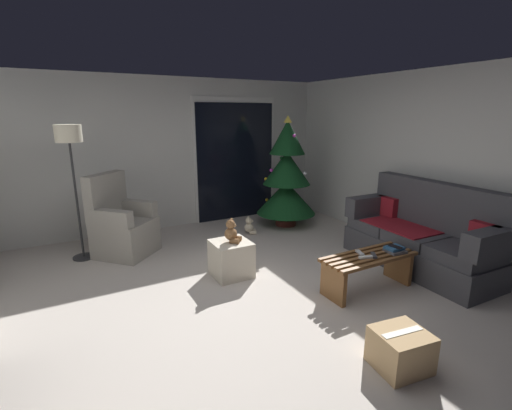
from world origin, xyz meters
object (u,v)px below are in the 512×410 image
at_px(remote_silver, 360,253).
at_px(book_stack, 395,250).
at_px(remote_white, 366,257).
at_px(christmas_tree, 287,178).
at_px(remote_graphite, 374,255).
at_px(ottoman, 231,259).
at_px(coffee_table, 368,267).
at_px(teddy_bear_chestnut, 232,232).
at_px(floor_lamp, 70,147).
at_px(couch, 422,237).
at_px(cardboard_box_taped_mid_floor, 400,350).
at_px(cell_phone, 395,247).
at_px(armchair, 122,226).
at_px(teddy_bear_cream_by_tree, 250,226).

xyz_separation_m(remote_silver, book_stack, (0.38, -0.14, 0.02)).
xyz_separation_m(remote_white, christmas_tree, (0.62, 2.50, 0.42)).
height_order(remote_graphite, ottoman, remote_graphite).
xyz_separation_m(book_stack, christmas_tree, (0.21, 2.53, 0.40)).
height_order(remote_silver, christmas_tree, christmas_tree).
relative_size(remote_graphite, ottoman, 0.35).
xyz_separation_m(coffee_table, teddy_bear_chestnut, (-1.17, 1.05, 0.28)).
height_order(remote_white, ottoman, remote_white).
relative_size(christmas_tree, ottoman, 4.29).
height_order(book_stack, floor_lamp, floor_lamp).
height_order(floor_lamp, teddy_bear_chestnut, floor_lamp).
height_order(couch, ottoman, couch).
height_order(coffee_table, cardboard_box_taped_mid_floor, coffee_table).
bearing_deg(cell_phone, christmas_tree, 79.53).
xyz_separation_m(armchair, floor_lamp, (-0.51, 0.10, 1.10)).
xyz_separation_m(floor_lamp, teddy_bear_chestnut, (1.56, -1.46, -0.95)).
relative_size(remote_graphite, book_stack, 0.73).
bearing_deg(floor_lamp, book_stack, -40.47).
bearing_deg(cardboard_box_taped_mid_floor, coffee_table, 55.73).
bearing_deg(teddy_bear_chestnut, couch, -22.16).
bearing_deg(remote_silver, floor_lamp, -23.10).
distance_m(christmas_tree, ottoman, 2.29).
relative_size(remote_silver, teddy_bear_chestnut, 0.55).
relative_size(ottoman, teddy_bear_chestnut, 1.54).
height_order(cell_phone, teddy_bear_chestnut, teddy_bear_chestnut).
distance_m(remote_white, teddy_bear_cream_by_tree, 2.42).
bearing_deg(remote_graphite, ottoman, 172.07).
bearing_deg(armchair, remote_silver, -47.58).
relative_size(book_stack, teddy_bear_cream_by_tree, 0.75).
xyz_separation_m(cell_phone, teddy_bear_chestnut, (-1.47, 1.14, 0.07)).
height_order(couch, cardboard_box_taped_mid_floor, couch).
distance_m(armchair, teddy_bear_cream_by_tree, 1.98).
bearing_deg(christmas_tree, teddy_bear_chestnut, -140.37).
bearing_deg(remote_silver, coffee_table, 150.74).
height_order(remote_silver, cardboard_box_taped_mid_floor, remote_silver).
distance_m(christmas_tree, cardboard_box_taped_mid_floor, 3.78).
height_order(coffee_table, remote_graphite, remote_graphite).
height_order(remote_silver, teddy_bear_cream_by_tree, remote_silver).
bearing_deg(book_stack, floor_lamp, 139.53).
bearing_deg(couch, floor_lamp, 147.95).
bearing_deg(coffee_table, cell_phone, -15.12).
relative_size(coffee_table, christmas_tree, 0.58).
height_order(remote_silver, remote_graphite, same).
xyz_separation_m(coffee_table, teddy_bear_cream_by_tree, (-0.25, 2.35, -0.15)).
relative_size(armchair, ottoman, 2.57).
bearing_deg(couch, teddy_bear_chestnut, 157.84).
relative_size(remote_white, book_stack, 0.73).
bearing_deg(ottoman, floor_lamp, 136.74).
relative_size(couch, floor_lamp, 1.10).
distance_m(coffee_table, floor_lamp, 3.91).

